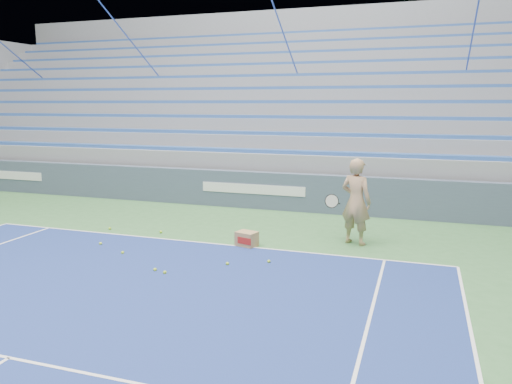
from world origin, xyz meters
TOP-DOWN VIEW (x-y plane):
  - sponsor_barrier at (0.00, 15.88)m, footprint 30.00×0.32m
  - bleachers at (0.00, 21.60)m, footprint 31.00×9.15m
  - tennis_player at (3.38, 12.91)m, footprint 1.02×0.96m
  - ball_box at (1.15, 11.97)m, footprint 0.51×0.44m
  - tennis_ball_0 at (1.23, 10.60)m, footprint 0.07×0.07m
  - tennis_ball_1 at (-1.12, 10.59)m, footprint 0.07×0.07m
  - tennis_ball_2 at (-2.58, 12.25)m, footprint 0.07×0.07m
  - tennis_ball_3 at (-1.97, 11.02)m, footprint 0.07×0.07m
  - tennis_ball_4 at (-1.20, 12.35)m, footprint 0.07×0.07m
  - tennis_ball_5 at (0.32, 9.77)m, footprint 0.07×0.07m
  - tennis_ball_6 at (1.96, 10.99)m, footprint 0.07×0.07m
  - tennis_ball_7 at (0.07, 9.85)m, footprint 0.07×0.07m

SIDE VIEW (x-z plane):
  - tennis_ball_0 at x=1.23m, z-range 0.00..0.07m
  - tennis_ball_1 at x=-1.12m, z-range 0.00..0.07m
  - tennis_ball_2 at x=-2.58m, z-range 0.00..0.07m
  - tennis_ball_3 at x=-1.97m, z-range 0.00..0.07m
  - tennis_ball_4 at x=-1.20m, z-range 0.00..0.07m
  - tennis_ball_5 at x=0.32m, z-range 0.00..0.07m
  - tennis_ball_6 at x=1.96m, z-range 0.00..0.07m
  - tennis_ball_7 at x=0.07m, z-range 0.00..0.07m
  - ball_box at x=1.15m, z-range 0.00..0.33m
  - sponsor_barrier at x=0.00m, z-range 0.00..1.10m
  - tennis_player at x=3.38m, z-range 0.00..1.93m
  - bleachers at x=0.00m, z-range -1.29..6.01m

